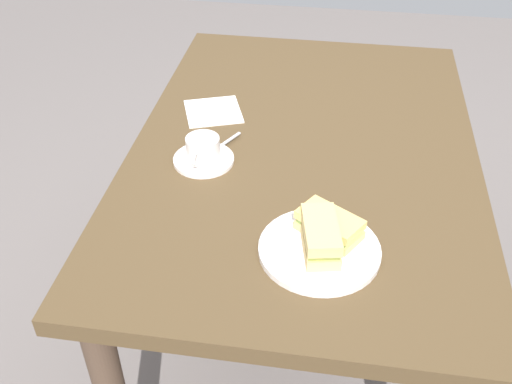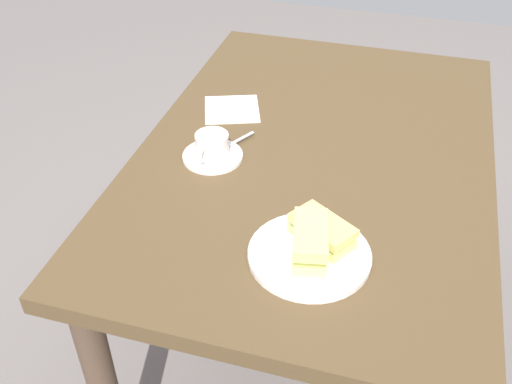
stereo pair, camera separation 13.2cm
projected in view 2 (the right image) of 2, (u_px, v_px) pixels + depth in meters
The scene contains 9 objects.
ground_plane at pixel (302, 340), 1.99m from camera, with size 6.00×6.00×0.00m, color slate.
dining_table at pixel (314, 181), 1.58m from camera, with size 1.30×0.88×0.77m.
sandwich_plate at pixel (309, 255), 1.20m from camera, with size 0.25×0.25×0.01m, color white.
sandwich_front at pixel (310, 241), 1.17m from camera, with size 0.15×0.09×0.06m.
sandwich_back at pixel (322, 231), 1.21m from camera, with size 0.13×0.15×0.05m.
coffee_saucer at pixel (213, 156), 1.48m from camera, with size 0.15×0.15×0.01m, color white.
coffee_cup at pixel (212, 145), 1.46m from camera, with size 0.11×0.08×0.06m.
spoon at pixel (235, 142), 1.52m from camera, with size 0.09×0.06×0.01m.
napkin at pixel (232, 109), 1.67m from camera, with size 0.15×0.15×0.00m, color white.
Camera 2 is at (1.25, 0.20, 1.62)m, focal length 41.62 mm.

